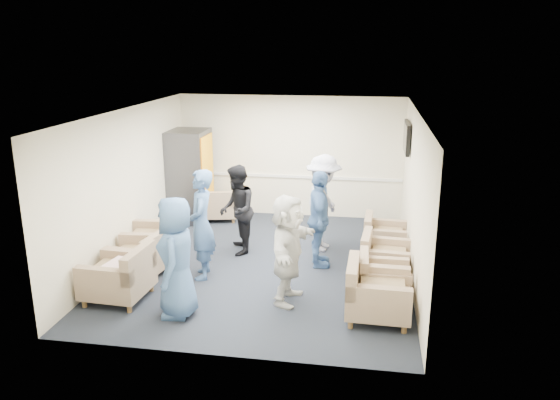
% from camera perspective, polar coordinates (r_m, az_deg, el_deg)
% --- Properties ---
extents(floor, '(6.00, 6.00, 0.00)m').
position_cam_1_polar(floor, '(9.77, -1.54, -6.72)').
color(floor, black).
rests_on(floor, ground).
extents(ceiling, '(6.00, 6.00, 0.00)m').
position_cam_1_polar(ceiling, '(9.08, -1.67, 9.20)').
color(ceiling, white).
rests_on(ceiling, back_wall).
extents(back_wall, '(5.00, 0.02, 2.70)m').
position_cam_1_polar(back_wall, '(12.22, 1.06, 4.56)').
color(back_wall, beige).
rests_on(back_wall, floor).
extents(front_wall, '(5.00, 0.02, 2.70)m').
position_cam_1_polar(front_wall, '(6.56, -6.58, -5.79)').
color(front_wall, beige).
rests_on(front_wall, floor).
extents(left_wall, '(0.02, 6.00, 2.70)m').
position_cam_1_polar(left_wall, '(10.10, -15.68, 1.51)').
color(left_wall, beige).
rests_on(left_wall, floor).
extents(right_wall, '(0.02, 6.00, 2.70)m').
position_cam_1_polar(right_wall, '(9.21, 13.86, 0.26)').
color(right_wall, beige).
rests_on(right_wall, floor).
extents(chair_rail, '(4.98, 0.04, 0.06)m').
position_cam_1_polar(chair_rail, '(12.29, 1.04, 2.48)').
color(chair_rail, silver).
rests_on(chair_rail, back_wall).
extents(tv, '(0.10, 1.00, 0.58)m').
position_cam_1_polar(tv, '(10.81, 13.10, 6.40)').
color(tv, black).
rests_on(tv, right_wall).
extents(armchair_left_near, '(0.95, 0.95, 0.72)m').
position_cam_1_polar(armchair_left_near, '(8.70, -16.26, -7.79)').
color(armchair_left_near, '#8C735A').
rests_on(armchair_left_near, floor).
extents(armchair_left_mid, '(0.92, 0.92, 0.66)m').
position_cam_1_polar(armchair_left_mid, '(9.46, -14.24, -5.88)').
color(armchair_left_mid, '#8C735A').
rests_on(armchair_left_mid, floor).
extents(armchair_left_far, '(0.97, 0.97, 0.71)m').
position_cam_1_polar(armchair_left_far, '(10.03, -12.88, -4.35)').
color(armchair_left_far, '#8C735A').
rests_on(armchair_left_far, floor).
extents(armchair_right_near, '(0.91, 0.91, 0.71)m').
position_cam_1_polar(armchair_right_near, '(7.95, 9.79, -9.74)').
color(armchair_right_near, '#8C735A').
rests_on(armchair_right_near, floor).
extents(armchair_right_midnear, '(0.77, 0.77, 0.61)m').
position_cam_1_polar(armchair_right_midnear, '(8.54, 10.47, -8.26)').
color(armchair_right_midnear, '#8C735A').
rests_on(armchair_right_midnear, floor).
extents(armchair_right_midfar, '(0.85, 0.85, 0.63)m').
position_cam_1_polar(armchair_right_midfar, '(9.33, 10.64, -6.06)').
color(armchair_right_midfar, '#8C735A').
rests_on(armchair_right_midfar, floor).
extents(armchair_right_far, '(0.80, 0.80, 0.61)m').
position_cam_1_polar(armchair_right_far, '(10.35, 10.62, -3.88)').
color(armchair_right_far, '#8C735A').
rests_on(armchair_right_far, floor).
extents(armchair_corner, '(0.90, 0.90, 0.60)m').
position_cam_1_polar(armchair_corner, '(12.15, -6.34, -0.70)').
color(armchair_corner, '#8C735A').
rests_on(armchair_corner, floor).
extents(vending_machine, '(0.81, 0.95, 2.00)m').
position_cam_1_polar(vending_machine, '(12.06, -9.36, 2.50)').
color(vending_machine, '#48484F').
rests_on(vending_machine, floor).
extents(backpack, '(0.33, 0.29, 0.48)m').
position_cam_1_polar(backpack, '(9.70, -11.98, -5.69)').
color(backpack, black).
rests_on(backpack, floor).
extents(pillow, '(0.41, 0.50, 0.13)m').
position_cam_1_polar(pillow, '(8.64, -16.42, -6.66)').
color(pillow, silver).
rests_on(pillow, armchair_left_near).
extents(person_front_left, '(0.68, 0.93, 1.76)m').
position_cam_1_polar(person_front_left, '(7.86, -10.76, -5.91)').
color(person_front_left, '#3E6195').
rests_on(person_front_left, floor).
extents(person_mid_left, '(0.57, 0.75, 1.84)m').
position_cam_1_polar(person_mid_left, '(9.05, -8.23, -2.55)').
color(person_mid_left, '#3E6195').
rests_on(person_mid_left, floor).
extents(person_back_left, '(0.82, 0.94, 1.67)m').
position_cam_1_polar(person_back_left, '(10.06, -4.52, -1.04)').
color(person_back_left, black).
rests_on(person_back_left, floor).
extents(person_back_right, '(0.89, 1.29, 1.83)m').
position_cam_1_polar(person_back_right, '(10.20, 4.53, -0.32)').
color(person_back_right, beige).
rests_on(person_back_right, floor).
extents(person_mid_right, '(0.57, 1.06, 1.71)m').
position_cam_1_polar(person_mid_right, '(9.45, 4.10, -2.03)').
color(person_mid_right, '#3E6195').
rests_on(person_mid_right, floor).
extents(person_front_right, '(0.69, 1.61, 1.68)m').
position_cam_1_polar(person_front_right, '(8.14, 0.84, -5.15)').
color(person_front_right, silver).
rests_on(person_front_right, floor).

